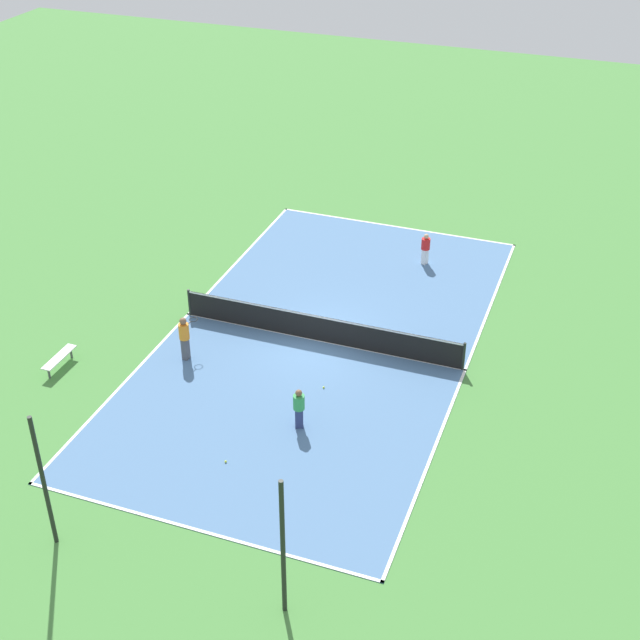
{
  "coord_description": "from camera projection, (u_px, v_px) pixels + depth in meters",
  "views": [
    {
      "loc": [
        -9.17,
        25.09,
        17.69
      ],
      "look_at": [
        0.0,
        0.0,
        0.9
      ],
      "focal_mm": 50.0,
      "sensor_mm": 36.0,
      "label": 1
    }
  ],
  "objects": [
    {
      "name": "ground_plane",
      "position": [
        320.0,
        341.0,
        32.03
      ],
      "size": [
        80.0,
        80.0,
        0.0
      ],
      "primitive_type": "plane",
      "color": "#47843D"
    },
    {
      "name": "court_surface",
      "position": [
        320.0,
        341.0,
        32.02
      ],
      "size": [
        10.7,
        19.87,
        0.02
      ],
      "color": "#4C729E",
      "rests_on": "ground_plane"
    },
    {
      "name": "tennis_net",
      "position": [
        320.0,
        328.0,
        31.73
      ],
      "size": [
        10.5,
        0.1,
        1.08
      ],
      "color": "black",
      "rests_on": "court_surface"
    },
    {
      "name": "bench",
      "position": [
        59.0,
        358.0,
        30.43
      ],
      "size": [
        0.36,
        1.62,
        0.45
      ],
      "rotation": [
        0.0,
        0.0,
        1.57
      ],
      "color": "silver",
      "rests_on": "ground_plane"
    },
    {
      "name": "player_coach_red",
      "position": [
        426.0,
        247.0,
        36.54
      ],
      "size": [
        0.46,
        0.46,
        1.36
      ],
      "rotation": [
        0.0,
        0.0,
        4.38
      ],
      "color": "white",
      "rests_on": "court_surface"
    },
    {
      "name": "player_center_orange",
      "position": [
        184.0,
        335.0,
        30.57
      ],
      "size": [
        0.44,
        0.96,
        1.66
      ],
      "rotation": [
        0.0,
        0.0,
        4.6
      ],
      "color": "#4C4C51",
      "rests_on": "court_surface"
    },
    {
      "name": "player_far_green",
      "position": [
        299.0,
        406.0,
        27.46
      ],
      "size": [
        0.47,
        0.47,
        1.42
      ],
      "rotation": [
        0.0,
        0.0,
        3.53
      ],
      "color": "navy",
      "rests_on": "court_surface"
    },
    {
      "name": "tennis_ball_right_alley",
      "position": [
        324.0,
        387.0,
        29.57
      ],
      "size": [
        0.07,
        0.07,
        0.07
      ],
      "primitive_type": "sphere",
      "color": "#CCE033",
      "rests_on": "court_surface"
    },
    {
      "name": "tennis_ball_near_net",
      "position": [
        226.0,
        462.0,
        26.44
      ],
      "size": [
        0.07,
        0.07,
        0.07
      ],
      "primitive_type": "sphere",
      "color": "#CCE033",
      "rests_on": "court_surface"
    },
    {
      "name": "fence_post_back_left",
      "position": [
        283.0,
        549.0,
        20.78
      ],
      "size": [
        0.12,
        0.12,
        4.22
      ],
      "color": "black",
      "rests_on": "ground_plane"
    },
    {
      "name": "fence_post_back_right",
      "position": [
        44.0,
        482.0,
        22.69
      ],
      "size": [
        0.12,
        0.12,
        4.22
      ],
      "color": "black",
      "rests_on": "ground_plane"
    }
  ]
}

